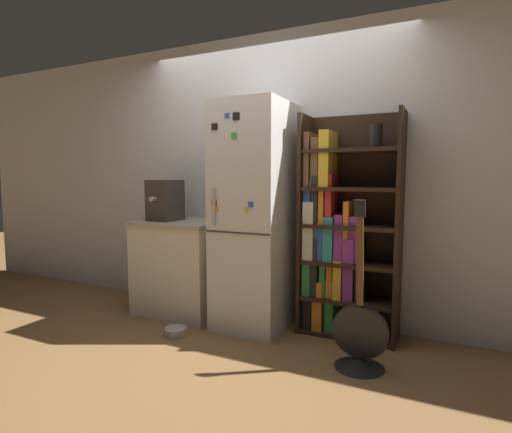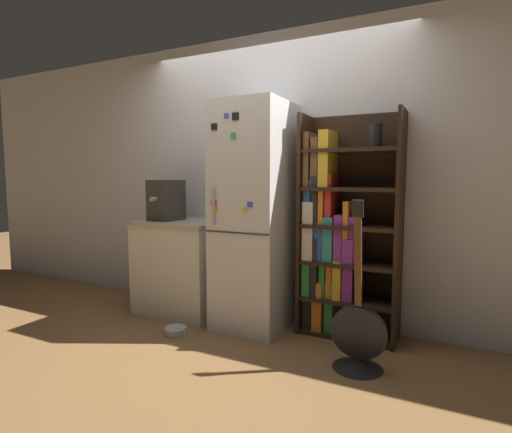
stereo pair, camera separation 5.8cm
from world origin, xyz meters
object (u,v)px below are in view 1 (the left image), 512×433
object	(u,v)px
espresso_machine	(165,200)
pet_bowl	(176,331)
bookshelf	(338,236)
guitar	(360,344)
refrigerator	(255,217)

from	to	relation	value
espresso_machine	pet_bowl	xyz separation A→B (m)	(0.44, -0.46, -1.05)
bookshelf	espresso_machine	distance (m)	1.66
bookshelf	guitar	world-z (taller)	bookshelf
pet_bowl	refrigerator	bearing A→B (deg)	44.41
refrigerator	guitar	size ratio (longest dim) A/B	1.66
bookshelf	guitar	distance (m)	0.92
espresso_machine	guitar	distance (m)	2.17
guitar	pet_bowl	xyz separation A→B (m)	(-1.49, -0.08, -0.13)
bookshelf	guitar	bearing A→B (deg)	-62.13
bookshelf	pet_bowl	bearing A→B (deg)	-150.96
refrigerator	pet_bowl	bearing A→B (deg)	-135.59
guitar	refrigerator	bearing A→B (deg)	157.91
refrigerator	espresso_machine	distance (m)	0.95
bookshelf	pet_bowl	world-z (taller)	bookshelf
bookshelf	pet_bowl	distance (m)	1.56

